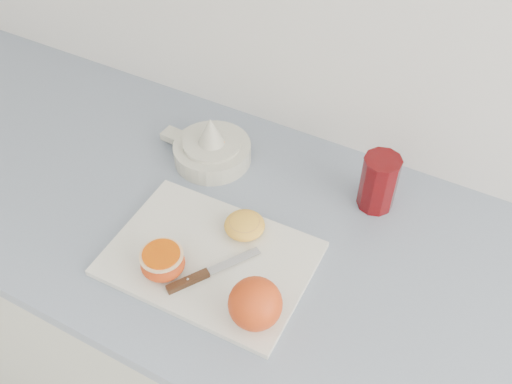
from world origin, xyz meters
TOP-DOWN VIEW (x-y plane):
  - counter at (0.14, 1.70)m, footprint 2.47×0.64m
  - cutting_board at (0.05, 1.60)m, footprint 0.36×0.26m
  - whole_orange at (0.18, 1.53)m, footprint 0.09×0.09m
  - half_orange at (-0.00, 1.54)m, footprint 0.08×0.08m
  - squeezed_shell at (0.08, 1.68)m, footprint 0.07×0.07m
  - paring_knife at (0.06, 1.55)m, footprint 0.11×0.16m
  - citrus_juicer at (-0.08, 1.83)m, footprint 0.20×0.16m
  - red_tumbler at (0.26, 1.87)m, footprint 0.07×0.07m

SIDE VIEW (x-z plane):
  - counter at x=0.14m, z-range 0.00..0.89m
  - cutting_board at x=0.05m, z-range 0.89..0.90m
  - paring_knife at x=0.06m, z-range 0.90..0.91m
  - squeezed_shell at x=0.08m, z-range 0.90..0.93m
  - citrus_juicer at x=-0.08m, z-range 0.87..0.97m
  - half_orange at x=0.00m, z-range 0.90..0.95m
  - red_tumbler at x=0.26m, z-range 0.89..1.00m
  - whole_orange at x=0.18m, z-range 0.90..0.99m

